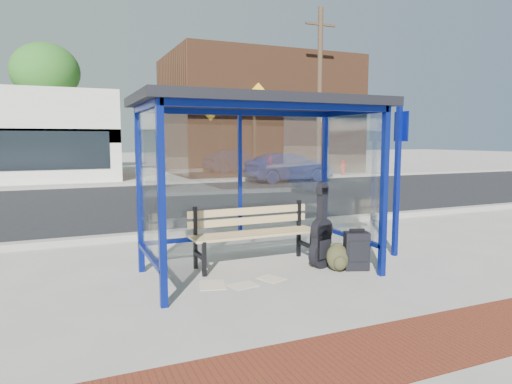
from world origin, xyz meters
name	(u,v)px	position (x,y,z in m)	size (l,w,h in m)	color
ground	(260,273)	(0.00, 0.00, 0.00)	(120.00, 120.00, 0.00)	#B2ADA0
brick_paver_strip	(379,353)	(0.00, -2.60, 0.01)	(60.00, 1.00, 0.01)	maroon
curb_near	(201,231)	(0.00, 2.90, 0.06)	(60.00, 0.25, 0.12)	gray
street_asphalt	(152,202)	(0.00, 8.00, 0.00)	(60.00, 10.00, 0.00)	black
curb_far	(129,184)	(0.00, 13.10, 0.06)	(60.00, 0.25, 0.12)	gray
far_sidewalk	(123,182)	(0.00, 15.00, 0.00)	(60.00, 4.00, 0.01)	#B2ADA0
bus_shelter	(258,124)	(0.00, 0.07, 2.07)	(3.30, 1.80, 2.42)	navy
storefront_brown	(258,116)	(8.00, 18.49, 3.20)	(10.00, 7.08, 6.40)	#59331E
tree_mid	(45,72)	(-3.00, 22.00, 5.45)	(3.60, 3.60, 7.03)	#4C3826
tree_right	(298,86)	(12.50, 22.00, 5.45)	(3.60, 3.60, 7.03)	#4C3826
utility_pole_east	(320,92)	(9.00, 13.40, 4.11)	(1.60, 0.24, 8.00)	#4C3826
bench	(253,231)	(0.10, 0.47, 0.51)	(1.92, 0.49, 0.91)	black
guitar_bag	(321,239)	(0.94, -0.09, 0.43)	(0.45, 0.25, 1.18)	black
suitcase	(357,251)	(1.35, -0.38, 0.28)	(0.40, 0.32, 0.60)	black
backpack	(338,258)	(1.07, -0.33, 0.19)	(0.38, 0.36, 0.39)	#2D2D19
sign_post	(398,169)	(2.41, 0.05, 1.39)	(0.09, 0.31, 2.48)	navy
newspaper_a	(212,285)	(-0.77, -0.23, 0.00)	(0.42, 0.33, 0.01)	white
newspaper_b	(243,285)	(-0.41, -0.40, 0.00)	(0.35, 0.27, 0.01)	white
newspaper_c	(271,279)	(0.04, -0.29, 0.00)	(0.34, 0.27, 0.01)	white
parked_car	(289,168)	(6.70, 12.05, 0.63)	(1.33, 3.81, 1.26)	#1A204B
fire_hydrant	(343,167)	(10.91, 14.13, 0.44)	(0.37, 0.24, 0.81)	#A4140B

